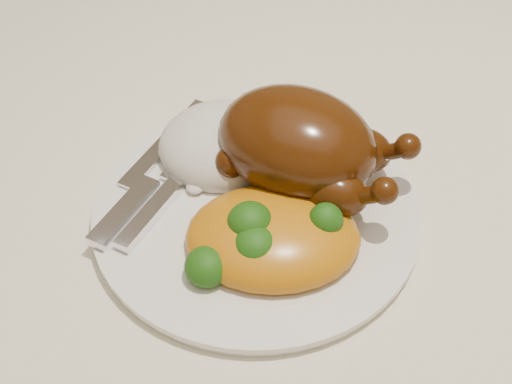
# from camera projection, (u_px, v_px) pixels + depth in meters

# --- Properties ---
(dining_table) EXTENTS (1.60, 0.90, 0.76)m
(dining_table) POSITION_uv_depth(u_px,v_px,m) (395.00, 276.00, 0.71)
(dining_table) COLOR brown
(dining_table) RESTS_ON floor
(tablecloth) EXTENTS (1.73, 1.03, 0.18)m
(tablecloth) POSITION_uv_depth(u_px,v_px,m) (406.00, 228.00, 0.65)
(tablecloth) COLOR beige
(tablecloth) RESTS_ON dining_table
(dinner_plate) EXTENTS (0.28, 0.28, 0.01)m
(dinner_plate) POSITION_uv_depth(u_px,v_px,m) (256.00, 213.00, 0.62)
(dinner_plate) COLOR white
(dinner_plate) RESTS_ON tablecloth
(roast_chicken) EXTENTS (0.18, 0.13, 0.09)m
(roast_chicken) POSITION_uv_depth(u_px,v_px,m) (301.00, 145.00, 0.61)
(roast_chicken) COLOR #401F06
(roast_chicken) RESTS_ON dinner_plate
(rice_mound) EXTENTS (0.15, 0.14, 0.06)m
(rice_mound) POSITION_uv_depth(u_px,v_px,m) (225.00, 145.00, 0.65)
(rice_mound) COLOR silver
(rice_mound) RESTS_ON dinner_plate
(mac_and_cheese) EXTENTS (0.17, 0.15, 0.06)m
(mac_and_cheese) POSITION_uv_depth(u_px,v_px,m) (278.00, 236.00, 0.58)
(mac_and_cheese) COLOR orange
(mac_and_cheese) RESTS_ON dinner_plate
(cutlery) EXTENTS (0.06, 0.20, 0.01)m
(cutlery) POSITION_uv_depth(u_px,v_px,m) (150.00, 189.00, 0.62)
(cutlery) COLOR silver
(cutlery) RESTS_ON dinner_plate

